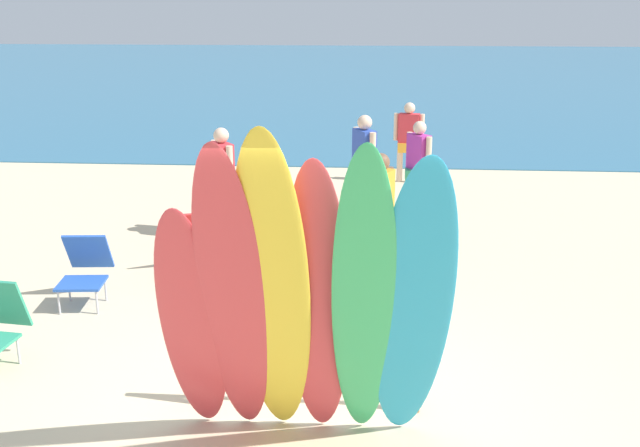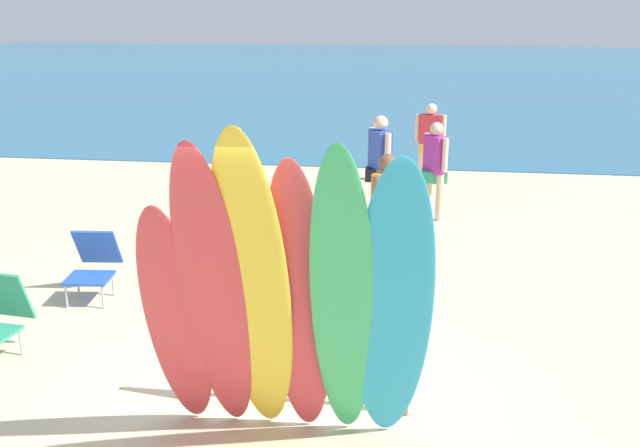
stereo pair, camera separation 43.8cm
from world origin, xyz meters
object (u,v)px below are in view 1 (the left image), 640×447
(surfboard_red_1, at_px, (233,302))
(surfboard_yellow_2, at_px, (273,296))
(surfboard_rack, at_px, (306,354))
(beachgoer_midbeach, at_px, (379,208))
(surfboard_red_3, at_px, (318,307))
(beachgoer_photographing, at_px, (418,162))
(beachgoer_near_rack, at_px, (364,160))
(beachgoer_strolling, at_px, (223,175))
(beachgoer_by_water, at_px, (409,137))
(surfboard_teal_5, at_px, (413,311))
(beach_chair_red, at_px, (85,267))
(surfboard_red_0, at_px, (192,325))
(beach_chair_blue, at_px, (198,242))
(surfboard_green_4, at_px, (364,306))

(surfboard_red_1, height_order, surfboard_yellow_2, surfboard_yellow_2)
(surfboard_rack, height_order, beachgoer_midbeach, beachgoer_midbeach)
(surfboard_red_3, distance_m, beachgoer_photographing, 6.62)
(surfboard_rack, bearing_deg, beachgoer_near_rack, 85.95)
(surfboard_rack, height_order, surfboard_red_1, surfboard_red_1)
(beachgoer_midbeach, bearing_deg, beachgoer_strolling, 81.49)
(surfboard_red_1, relative_size, surfboard_yellow_2, 0.96)
(surfboard_red_3, distance_m, beachgoer_by_water, 8.89)
(surfboard_red_1, bearing_deg, surfboard_teal_5, 0.72)
(surfboard_red_1, bearing_deg, beach_chair_red, 129.35)
(beachgoer_midbeach, bearing_deg, surfboard_red_0, -174.06)
(surfboard_yellow_2, xyz_separation_m, surfboard_red_3, (0.32, 0.10, -0.12))
(surfboard_red_0, height_order, beach_chair_red, surfboard_red_0)
(beachgoer_strolling, relative_size, beachgoer_midbeach, 1.00)
(surfboard_red_0, height_order, beachgoer_photographing, surfboard_red_0)
(beachgoer_midbeach, bearing_deg, beachgoer_near_rack, 32.04)
(beach_chair_blue, bearing_deg, beach_chair_red, -154.74)
(surfboard_rack, relative_size, surfboard_teal_5, 0.75)
(surfboard_rack, xyz_separation_m, surfboard_red_3, (0.15, -0.61, 0.70))
(surfboard_rack, relative_size, beachgoer_strolling, 1.23)
(beachgoer_strolling, xyz_separation_m, beachgoer_near_rack, (2.03, 1.00, 0.03))
(surfboard_red_0, height_order, beachgoer_strolling, surfboard_red_0)
(surfboard_red_3, bearing_deg, surfboard_yellow_2, -161.57)
(beach_chair_blue, bearing_deg, surfboard_red_0, -94.01)
(surfboard_red_3, bearing_deg, beach_chair_red, 137.42)
(surfboard_yellow_2, height_order, surfboard_green_4, surfboard_yellow_2)
(surfboard_red_3, bearing_deg, surfboard_red_1, -169.21)
(surfboard_yellow_2, relative_size, beach_chair_red, 3.54)
(surfboard_rack, xyz_separation_m, beach_chair_blue, (-1.66, 3.13, -0.09))
(surfboard_rack, distance_m, surfboard_green_4, 1.19)
(surfboard_red_0, relative_size, surfboard_teal_5, 0.82)
(surfboard_red_0, distance_m, beach_chair_blue, 3.89)
(beachgoer_by_water, xyz_separation_m, beach_chair_blue, (-2.86, -5.08, -0.45))
(surfboard_rack, relative_size, surfboard_green_4, 0.72)
(surfboard_red_3, xyz_separation_m, beach_chair_red, (-2.89, 2.75, -0.79))
(surfboard_red_0, height_order, beachgoer_near_rack, surfboard_red_0)
(surfboard_teal_5, bearing_deg, beachgoer_near_rack, 88.63)
(surfboard_red_0, distance_m, beachgoer_near_rack, 6.40)
(surfboard_teal_5, relative_size, beach_chair_red, 3.36)
(surfboard_red_3, distance_m, surfboard_green_4, 0.38)
(surfboard_yellow_2, distance_m, beachgoer_photographing, 6.78)
(surfboard_teal_5, xyz_separation_m, beachgoer_near_rack, (-0.43, 6.39, -0.29))
(surfboard_teal_5, xyz_separation_m, beachgoer_strolling, (-2.46, 5.39, -0.32))
(surfboard_red_1, distance_m, surfboard_teal_5, 1.30)
(surfboard_red_3, height_order, beachgoer_photographing, surfboard_red_3)
(surfboard_teal_5, relative_size, beach_chair_blue, 3.09)
(surfboard_rack, bearing_deg, surfboard_teal_5, -40.83)
(surfboard_red_0, xyz_separation_m, surfboard_red_3, (0.95, 0.00, 0.17))
(beach_chair_red, bearing_deg, surfboard_red_3, -48.92)
(beachgoer_midbeach, relative_size, beachgoer_photographing, 1.05)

